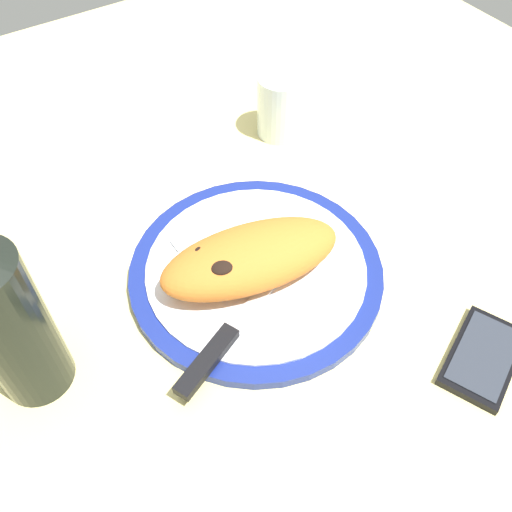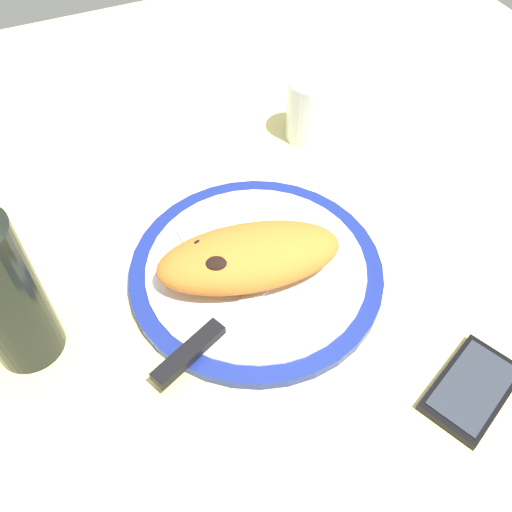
% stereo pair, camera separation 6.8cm
% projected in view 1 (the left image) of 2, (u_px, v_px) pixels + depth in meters
% --- Properties ---
extents(ground_plane, '(1.50, 1.50, 0.03)m').
position_uv_depth(ground_plane, '(256.00, 282.00, 0.72)').
color(ground_plane, '#E5D684').
extents(plate, '(0.32, 0.32, 0.02)m').
position_uv_depth(plate, '(256.00, 271.00, 0.70)').
color(plate, navy).
rests_on(plate, ground_plane).
extents(calzone, '(0.24, 0.14, 0.06)m').
position_uv_depth(calzone, '(250.00, 258.00, 0.66)').
color(calzone, orange).
rests_on(calzone, plate).
extents(fork, '(0.16, 0.02, 0.00)m').
position_uv_depth(fork, '(218.00, 226.00, 0.73)').
color(fork, silver).
rests_on(fork, plate).
extents(knife, '(0.22, 0.11, 0.01)m').
position_uv_depth(knife, '(225.00, 339.00, 0.62)').
color(knife, silver).
rests_on(knife, plate).
extents(smartphone, '(0.13, 0.11, 0.01)m').
position_uv_depth(smartphone, '(483.00, 357.00, 0.62)').
color(smartphone, black).
rests_on(smartphone, ground_plane).
extents(water_glass, '(0.07, 0.07, 0.10)m').
position_uv_depth(water_glass, '(280.00, 109.00, 0.85)').
color(water_glass, silver).
rests_on(water_glass, ground_plane).
extents(wine_bottle, '(0.08, 0.08, 0.29)m').
position_uv_depth(wine_bottle, '(5.00, 319.00, 0.53)').
color(wine_bottle, black).
rests_on(wine_bottle, ground_plane).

